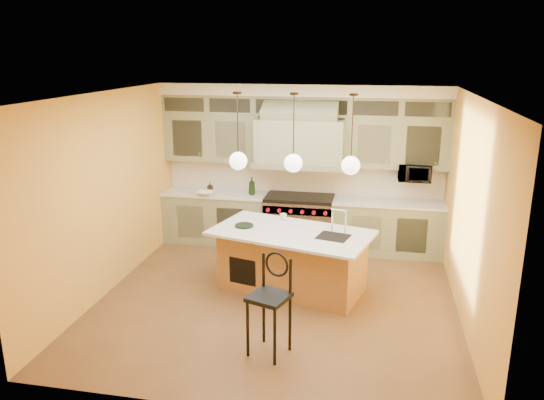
% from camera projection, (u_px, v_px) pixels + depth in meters
% --- Properties ---
extents(floor, '(5.00, 5.00, 0.00)m').
position_uv_depth(floor, '(277.00, 299.00, 7.62)').
color(floor, brown).
rests_on(floor, ground).
extents(ceiling, '(5.00, 5.00, 0.00)m').
position_uv_depth(ceiling, '(278.00, 94.00, 6.83)').
color(ceiling, white).
rests_on(ceiling, wall_back).
extents(wall_back, '(5.00, 0.00, 5.00)m').
position_uv_depth(wall_back, '(303.00, 165.00, 9.59)').
color(wall_back, gold).
rests_on(wall_back, ground).
extents(wall_front, '(5.00, 0.00, 5.00)m').
position_uv_depth(wall_front, '(228.00, 276.00, 4.86)').
color(wall_front, gold).
rests_on(wall_front, ground).
extents(wall_left, '(0.00, 5.00, 5.00)m').
position_uv_depth(wall_left, '(108.00, 193.00, 7.69)').
color(wall_left, gold).
rests_on(wall_left, ground).
extents(wall_right, '(0.00, 5.00, 5.00)m').
position_uv_depth(wall_right, '(470.00, 213.00, 6.76)').
color(wall_right, gold).
rests_on(wall_right, ground).
extents(back_cabinetry, '(5.00, 0.77, 2.90)m').
position_uv_depth(back_cabinetry, '(301.00, 169.00, 9.34)').
color(back_cabinetry, gray).
rests_on(back_cabinetry, floor).
extents(range, '(1.20, 0.74, 0.96)m').
position_uv_depth(range, '(299.00, 221.00, 9.51)').
color(range, silver).
rests_on(range, floor).
extents(kitchen_island, '(2.51, 1.75, 1.35)m').
position_uv_depth(kitchen_island, '(293.00, 259.00, 7.83)').
color(kitchen_island, '#9A6236').
rests_on(kitchen_island, floor).
extents(counter_stool, '(0.54, 0.54, 1.21)m').
position_uv_depth(counter_stool, '(270.00, 298.00, 6.11)').
color(counter_stool, black).
rests_on(counter_stool, floor).
extents(microwave, '(0.54, 0.37, 0.30)m').
position_uv_depth(microwave, '(414.00, 172.00, 8.99)').
color(microwave, black).
rests_on(microwave, back_cabinetry).
extents(oil_bottle_a, '(0.13, 0.13, 0.32)m').
position_uv_depth(oil_bottle_a, '(252.00, 186.00, 9.52)').
color(oil_bottle_a, black).
rests_on(oil_bottle_a, back_cabinetry).
extents(oil_bottle_b, '(0.09, 0.09, 0.19)m').
position_uv_depth(oil_bottle_b, '(210.00, 187.00, 9.68)').
color(oil_bottle_b, black).
rests_on(oil_bottle_b, back_cabinetry).
extents(fruit_bowl, '(0.31, 0.31, 0.07)m').
position_uv_depth(fruit_bowl, '(206.00, 194.00, 9.48)').
color(fruit_bowl, white).
rests_on(fruit_bowl, back_cabinetry).
extents(cup, '(0.13, 0.13, 0.10)m').
position_uv_depth(cup, '(283.00, 217.00, 8.16)').
color(cup, silver).
rests_on(cup, kitchen_island).
extents(pendant_left, '(0.26, 0.26, 1.11)m').
position_uv_depth(pendant_left, '(238.00, 159.00, 7.58)').
color(pendant_left, '#2D2319').
rests_on(pendant_left, ceiling).
extents(pendant_center, '(0.26, 0.26, 1.11)m').
position_uv_depth(pendant_center, '(293.00, 161.00, 7.43)').
color(pendant_center, '#2D2319').
rests_on(pendant_center, ceiling).
extents(pendant_right, '(0.26, 0.26, 1.11)m').
position_uv_depth(pendant_right, '(351.00, 163.00, 7.28)').
color(pendant_right, '#2D2319').
rests_on(pendant_right, ceiling).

